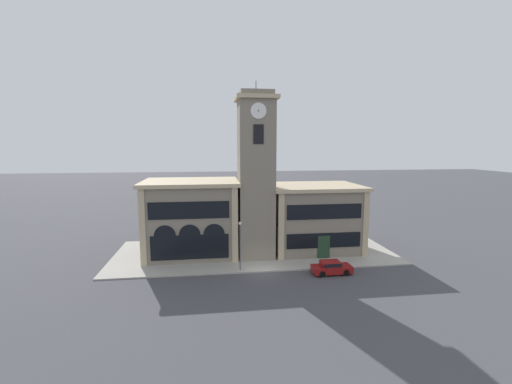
{
  "coord_description": "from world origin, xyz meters",
  "views": [
    {
      "loc": [
        -5.49,
        -35.56,
        13.8
      ],
      "look_at": [
        -0.28,
        3.44,
        8.47
      ],
      "focal_mm": 24.0,
      "sensor_mm": 36.0,
      "label": 1
    }
  ],
  "objects": [
    {
      "name": "ground_plane",
      "position": [
        0.0,
        0.0,
        0.0
      ],
      "size": [
        300.0,
        300.0,
        0.0
      ],
      "primitive_type": "plane",
      "color": "#424247"
    },
    {
      "name": "street_lamp",
      "position": [
        -2.39,
        0.77,
        3.75
      ],
      "size": [
        0.36,
        0.36,
        5.44
      ],
      "color": "#4C4C51",
      "rests_on": "sidewalk_kerb"
    },
    {
      "name": "clock_tower",
      "position": [
        0.0,
        5.54,
        10.13
      ],
      "size": [
        4.92,
        4.92,
        21.36
      ],
      "color": "gray",
      "rests_on": "ground_plane"
    },
    {
      "name": "parked_car_near",
      "position": [
        7.3,
        -1.39,
        0.75
      ],
      "size": [
        4.28,
        1.79,
        1.43
      ],
      "rotation": [
        0.0,
        0.0,
        0.01
      ],
      "color": "maroon",
      "rests_on": "ground_plane"
    },
    {
      "name": "sidewalk_kerb",
      "position": [
        0.0,
        7.08,
        0.07
      ],
      "size": [
        35.41,
        14.15,
        0.15
      ],
      "color": "#A39E93",
      "rests_on": "ground_plane"
    },
    {
      "name": "town_hall_right_wing",
      "position": [
        8.06,
        7.77,
        4.37
      ],
      "size": [
        12.0,
        9.42,
        8.68
      ],
      "color": "gray",
      "rests_on": "ground_plane"
    },
    {
      "name": "town_hall_left_wing",
      "position": [
        -7.99,
        7.76,
        4.77
      ],
      "size": [
        11.85,
        9.42,
        9.48
      ],
      "color": "gray",
      "rests_on": "ground_plane"
    }
  ]
}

